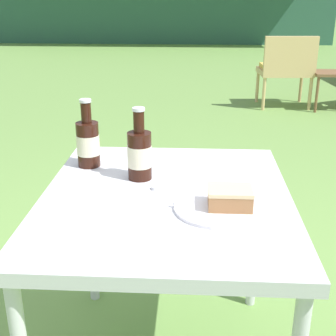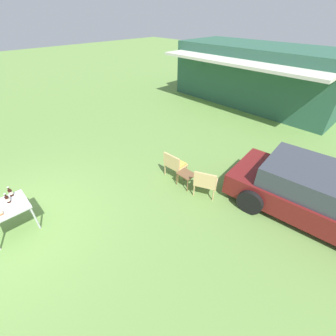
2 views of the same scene
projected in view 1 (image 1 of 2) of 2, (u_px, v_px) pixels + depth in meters
name	position (u px, v px, depth m)	size (l,w,h in m)	color
wicker_chair_cushioned	(286.00, 67.00, 5.25)	(0.60, 0.48, 0.81)	tan
garden_side_table	(334.00, 77.00, 5.19)	(0.46, 0.36, 0.42)	brown
patio_table	(166.00, 214.00, 1.48)	(0.77, 0.90, 0.70)	silver
cake_on_plate	(224.00, 203.00, 1.35)	(0.26, 0.26, 0.07)	white
cola_bottle_near	(140.00, 153.00, 1.55)	(0.08, 0.08, 0.24)	black
cola_bottle_far	(88.00, 142.00, 1.66)	(0.08, 0.08, 0.24)	black
fork	(199.00, 211.00, 1.34)	(0.18, 0.06, 0.01)	silver
loose_bottle_cap	(155.00, 188.00, 1.49)	(0.03, 0.03, 0.01)	silver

